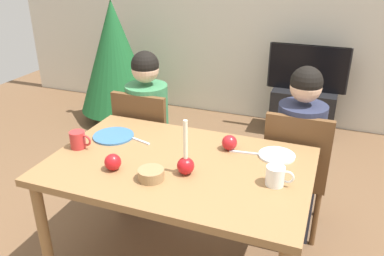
# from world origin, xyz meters

# --- Properties ---
(back_wall) EXTENTS (6.40, 0.10, 2.60)m
(back_wall) POSITION_xyz_m (0.00, 2.60, 1.30)
(back_wall) COLOR beige
(back_wall) RESTS_ON ground
(dining_table) EXTENTS (1.40, 0.90, 0.75)m
(dining_table) POSITION_xyz_m (0.00, 0.00, 0.67)
(dining_table) COLOR olive
(dining_table) RESTS_ON ground
(chair_left) EXTENTS (0.40, 0.40, 0.90)m
(chair_left) POSITION_xyz_m (-0.51, 0.61, 0.51)
(chair_left) COLOR brown
(chair_left) RESTS_ON ground
(chair_right) EXTENTS (0.40, 0.40, 0.90)m
(chair_right) POSITION_xyz_m (0.56, 0.61, 0.51)
(chair_right) COLOR brown
(chair_right) RESTS_ON ground
(person_left_child) EXTENTS (0.30, 0.30, 1.17)m
(person_left_child) POSITION_xyz_m (-0.51, 0.64, 0.57)
(person_left_child) COLOR #33384C
(person_left_child) RESTS_ON ground
(person_right_child) EXTENTS (0.30, 0.30, 1.17)m
(person_right_child) POSITION_xyz_m (0.56, 0.64, 0.57)
(person_right_child) COLOR #33384C
(person_right_child) RESTS_ON ground
(tv_stand) EXTENTS (0.64, 0.40, 0.48)m
(tv_stand) POSITION_xyz_m (0.45, 2.30, 0.24)
(tv_stand) COLOR black
(tv_stand) RESTS_ON ground
(tv) EXTENTS (0.79, 0.05, 0.46)m
(tv) POSITION_xyz_m (0.45, 2.30, 0.71)
(tv) COLOR black
(tv) RESTS_ON tv_stand
(christmas_tree) EXTENTS (0.83, 0.83, 1.42)m
(christmas_tree) POSITION_xyz_m (-1.55, 1.92, 0.74)
(christmas_tree) COLOR brown
(christmas_tree) RESTS_ON ground
(candle_centerpiece) EXTENTS (0.09, 0.09, 0.30)m
(candle_centerpiece) POSITION_xyz_m (0.08, -0.09, 0.81)
(candle_centerpiece) COLOR red
(candle_centerpiece) RESTS_ON dining_table
(plate_left) EXTENTS (0.25, 0.25, 0.01)m
(plate_left) POSITION_xyz_m (-0.50, 0.15, 0.76)
(plate_left) COLOR teal
(plate_left) RESTS_ON dining_table
(plate_right) EXTENTS (0.20, 0.20, 0.01)m
(plate_right) POSITION_xyz_m (0.48, 0.26, 0.76)
(plate_right) COLOR silver
(plate_right) RESTS_ON dining_table
(mug_left) EXTENTS (0.13, 0.09, 0.10)m
(mug_left) POSITION_xyz_m (-0.61, -0.04, 0.80)
(mug_left) COLOR #B72D2D
(mug_left) RESTS_ON dining_table
(mug_right) EXTENTS (0.14, 0.09, 0.10)m
(mug_right) POSITION_xyz_m (0.52, -0.03, 0.80)
(mug_right) COLOR white
(mug_right) RESTS_ON dining_table
(fork_left) EXTENTS (0.18, 0.06, 0.01)m
(fork_left) POSITION_xyz_m (-0.33, 0.16, 0.75)
(fork_left) COLOR silver
(fork_left) RESTS_ON dining_table
(fork_right) EXTENTS (0.18, 0.04, 0.01)m
(fork_right) POSITION_xyz_m (0.31, 0.23, 0.75)
(fork_right) COLOR silver
(fork_right) RESTS_ON dining_table
(bowl_walnuts) EXTENTS (0.13, 0.13, 0.05)m
(bowl_walnuts) POSITION_xyz_m (-0.06, -0.20, 0.78)
(bowl_walnuts) COLOR #99754C
(bowl_walnuts) RESTS_ON dining_table
(apple_near_candle) EXTENTS (0.09, 0.09, 0.09)m
(apple_near_candle) POSITION_xyz_m (0.21, 0.24, 0.79)
(apple_near_candle) COLOR red
(apple_near_candle) RESTS_ON dining_table
(apple_by_left_plate) EXTENTS (0.09, 0.09, 0.09)m
(apple_by_left_plate) POSITION_xyz_m (-0.29, -0.19, 0.79)
(apple_by_left_plate) COLOR red
(apple_by_left_plate) RESTS_ON dining_table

